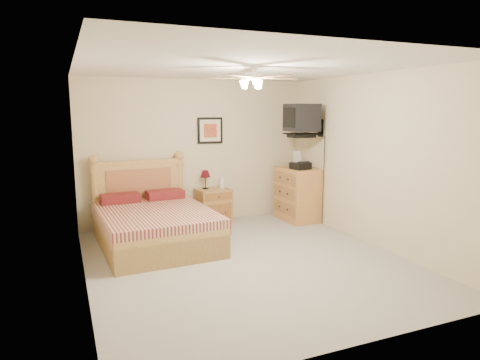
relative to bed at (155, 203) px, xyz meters
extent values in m
plane|color=#9A968B|center=(0.97, -1.12, -0.65)|extent=(4.50, 4.50, 0.00)
cube|color=white|center=(0.97, -1.12, 1.85)|extent=(4.00, 4.50, 0.04)
cube|color=beige|center=(0.97, 1.13, 0.60)|extent=(4.00, 0.04, 2.50)
cube|color=beige|center=(0.97, -3.37, 0.60)|extent=(4.00, 0.04, 2.50)
cube|color=beige|center=(-1.03, -1.12, 0.60)|extent=(0.04, 4.50, 2.50)
cube|color=beige|center=(2.97, -1.12, 0.60)|extent=(0.04, 4.50, 2.50)
cube|color=olive|center=(1.21, 0.88, -0.34)|extent=(0.60, 0.47, 0.61)
imported|color=silver|center=(1.36, 0.84, 0.09)|extent=(0.12, 0.12, 0.26)
cube|color=black|center=(1.24, 1.11, 0.97)|extent=(0.46, 0.04, 0.46)
cube|color=#C47743|center=(2.70, 0.51, -0.17)|extent=(0.60, 0.83, 0.95)
imported|color=#BCAF95|center=(2.64, 0.76, 0.32)|extent=(0.28, 0.32, 0.02)
imported|color=gray|center=(2.66, 0.78, 0.34)|extent=(0.22, 0.27, 0.02)
camera|label=1|loc=(-1.20, -6.08, 1.33)|focal=32.00mm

